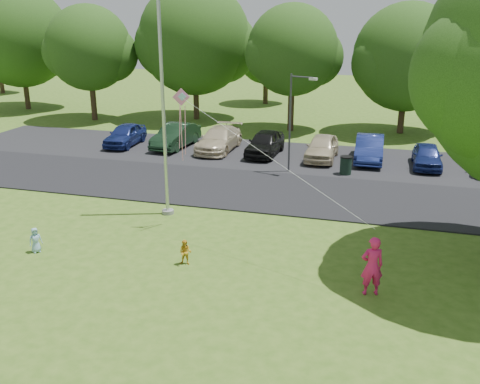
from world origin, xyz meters
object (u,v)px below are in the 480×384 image
(flagpole, at_px, (164,116))
(street_lamp, at_px, (294,115))
(trash_can, at_px, (346,166))
(child_yellow, at_px, (185,252))
(kite, at_px, (185,111))
(child_blue, at_px, (35,240))
(woman, at_px, (372,266))

(flagpole, xyz_separation_m, street_lamp, (3.97, 7.38, -1.06))
(trash_can, bearing_deg, flagpole, -131.09)
(child_yellow, distance_m, kite, 5.33)
(flagpole, xyz_separation_m, child_yellow, (2.47, -4.31, -3.72))
(flagpole, bearing_deg, child_yellow, -60.16)
(flagpole, xyz_separation_m, child_blue, (-3.00, -4.81, -3.71))
(flagpole, xyz_separation_m, trash_can, (6.73, 7.72, -3.66))
(street_lamp, bearing_deg, woman, -52.47)
(woman, relative_size, child_blue, 2.04)
(trash_can, distance_m, woman, 12.53)
(street_lamp, bearing_deg, child_yellow, -80.66)
(trash_can, xyz_separation_m, child_yellow, (-4.26, -12.02, -0.07))
(flagpole, height_order, street_lamp, flagpole)
(flagpole, bearing_deg, kite, -40.38)
(street_lamp, xyz_separation_m, kite, (-2.55, -8.58, 1.54))
(flagpole, height_order, woman, flagpole)
(street_lamp, distance_m, woman, 13.07)
(woman, height_order, child_blue, woman)
(trash_can, xyz_separation_m, kite, (-5.31, -8.92, 4.14))
(trash_can, height_order, woman, woman)
(trash_can, relative_size, kite, 0.13)
(trash_can, bearing_deg, woman, -81.59)
(trash_can, relative_size, child_blue, 1.11)
(woman, bearing_deg, child_yellow, -21.93)
(flagpole, height_order, kite, flagpole)
(trash_can, height_order, child_blue, trash_can)
(street_lamp, height_order, child_blue, street_lamp)
(street_lamp, height_order, woman, street_lamp)
(child_blue, bearing_deg, kite, -11.27)
(woman, bearing_deg, kite, -44.38)
(trash_can, relative_size, child_yellow, 1.14)
(child_yellow, bearing_deg, flagpole, 113.51)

